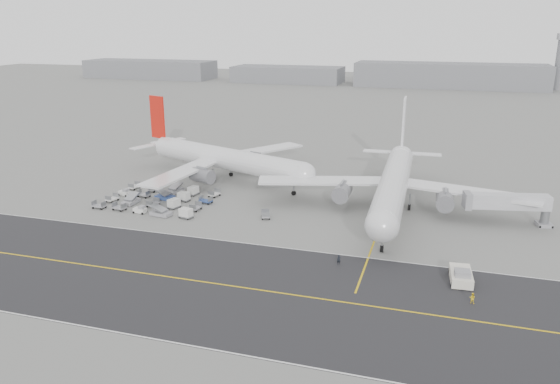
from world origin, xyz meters
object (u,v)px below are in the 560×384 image
(ground_crew_a, at_px, (339,260))
(airliner_b, at_px, (394,183))
(ground_crew_b, at_px, (472,298))
(jet_bridge, at_px, (508,203))
(pushback_tug, at_px, (461,276))
(airliner_a, at_px, (223,158))

(ground_crew_a, bearing_deg, airliner_b, 57.96)
(ground_crew_a, height_order, ground_crew_b, ground_crew_a)
(jet_bridge, xyz_separation_m, ground_crew_a, (-26.94, -26.80, -3.53))
(pushback_tug, xyz_separation_m, ground_crew_b, (1.41, -6.37, -0.19))
(airliner_a, bearing_deg, pushback_tug, -106.28)
(pushback_tug, xyz_separation_m, jet_bridge, (8.44, 27.49, 3.38))
(airliner_b, height_order, ground_crew_b, airliner_b)
(ground_crew_a, bearing_deg, airliner_a, 110.32)
(airliner_a, xyz_separation_m, pushback_tug, (55.31, -41.29, -4.39))
(jet_bridge, relative_size, ground_crew_a, 10.17)
(airliner_a, relative_size, ground_crew_b, 32.88)
(jet_bridge, distance_m, ground_crew_b, 34.77)
(ground_crew_a, xyz_separation_m, ground_crew_b, (19.90, -7.06, -0.04))
(pushback_tug, distance_m, jet_bridge, 28.95)
(ground_crew_a, bearing_deg, pushback_tug, -24.00)
(airliner_b, bearing_deg, airliner_a, 164.31)
(airliner_b, bearing_deg, jet_bridge, -9.66)
(airliner_a, height_order, pushback_tug, airliner_a)
(airliner_b, height_order, jet_bridge, airliner_b)
(airliner_b, xyz_separation_m, ground_crew_a, (-5.36, -29.91, -4.90))
(airliner_b, relative_size, jet_bridge, 3.44)
(airliner_a, bearing_deg, ground_crew_b, -109.58)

